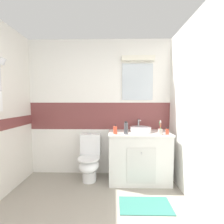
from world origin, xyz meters
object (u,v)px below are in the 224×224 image
object	(u,v)px
sink_basin	(140,129)
toothbrush_cup	(160,131)
perfume_flask_small	(167,131)
toilet	(90,159)
soap_dispenser	(115,130)
mouthwash_bottle	(126,128)

from	to	relation	value
sink_basin	toothbrush_cup	xyz separation A→B (m)	(0.27, -0.20, 0.01)
sink_basin	perfume_flask_small	distance (m)	0.43
perfume_flask_small	sink_basin	bearing A→B (deg)	154.03
sink_basin	toothbrush_cup	distance (m)	0.34
sink_basin	toothbrush_cup	bearing A→B (deg)	-36.67
toilet	soap_dispenser	bearing A→B (deg)	-20.37
toilet	mouthwash_bottle	world-z (taller)	mouthwash_bottle
soap_dispenser	mouthwash_bottle	size ratio (longest dim) A/B	0.80
sink_basin	mouthwash_bottle	distance (m)	0.33
toilet	sink_basin	bearing A→B (deg)	1.04
soap_dispenser	sink_basin	bearing A→B (deg)	22.59
mouthwash_bottle	toilet	bearing A→B (deg)	164.36
toothbrush_cup	soap_dispenser	distance (m)	0.71
toothbrush_cup	perfume_flask_small	world-z (taller)	toothbrush_cup
sink_basin	soap_dispenser	distance (m)	0.47
soap_dispenser	perfume_flask_small	distance (m)	0.83
toilet	toothbrush_cup	xyz separation A→B (m)	(1.16, -0.19, 0.54)
toothbrush_cup	mouthwash_bottle	distance (m)	0.54
soap_dispenser	mouthwash_bottle	bearing A→B (deg)	-2.41
soap_dispenser	perfume_flask_small	world-z (taller)	soap_dispenser
mouthwash_bottle	perfume_flask_small	distance (m)	0.66
toothbrush_cup	perfume_flask_small	size ratio (longest dim) A/B	2.05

